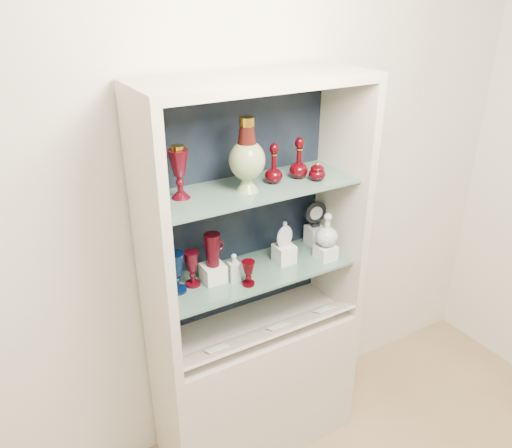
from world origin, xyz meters
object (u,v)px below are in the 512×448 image
clear_round_decanter (327,230)px  cameo_medallion (316,214)px  enamel_urn (247,155)px  ruby_pitcher (212,250)px  pedestal_lamp_left (156,178)px  ruby_decanter_b (299,157)px  cobalt_goblet (176,273)px  ruby_goblet_small (248,273)px  flat_flask (285,234)px  ruby_goblet_tall (192,269)px  clear_square_bottle (234,268)px  ruby_decanter_a (274,161)px  pedestal_lamp_right (179,172)px  lidded_bowl (317,171)px

clear_round_decanter → cameo_medallion: cameo_medallion is taller
enamel_urn → ruby_pitcher: 0.45m
pedestal_lamp_left → ruby_decanter_b: bearing=2.2°
cobalt_goblet → ruby_goblet_small: (0.29, -0.11, -0.03)m
clear_round_decanter → cameo_medallion: bearing=73.8°
flat_flask → ruby_pitcher: bearing=171.8°
pedestal_lamp_left → ruby_goblet_small: 0.61m
cobalt_goblet → clear_round_decanter: clear_round_decanter is taller
cobalt_goblet → ruby_pitcher: (0.17, 0.00, 0.06)m
ruby_goblet_tall → clear_square_bottle: size_ratio=1.20×
cameo_medallion → ruby_goblet_small: bearing=-153.1°
clear_round_decanter → cameo_medallion: (0.04, 0.15, 0.02)m
ruby_decanter_a → clear_round_decanter: size_ratio=1.24×
enamel_urn → flat_flask: 0.47m
clear_square_bottle → flat_flask: flat_flask is taller
enamel_urn → ruby_decanter_a: size_ratio=1.56×
cobalt_goblet → ruby_goblet_small: size_ratio=1.58×
cobalt_goblet → clear_square_bottle: size_ratio=1.36×
ruby_decanter_a → enamel_urn: bearing=-171.6°
pedestal_lamp_right → clear_square_bottle: 0.51m
flat_flask → pedestal_lamp_right: bearing=169.6°
pedestal_lamp_left → clear_round_decanter: 0.90m
lidded_bowl → ruby_goblet_tall: lidded_bowl is taller
pedestal_lamp_right → ruby_decanter_a: bearing=-6.4°
ruby_decanter_a → lidded_bowl: (0.19, -0.07, -0.06)m
flat_flask → lidded_bowl: bearing=-36.5°
pedestal_lamp_left → ruby_goblet_small: pedestal_lamp_left is taller
pedestal_lamp_right → enamel_urn: size_ratio=0.70×
cobalt_goblet → clear_round_decanter: 0.74m
clear_square_bottle → cameo_medallion: bearing=12.3°
pedestal_lamp_right → lidded_bowl: size_ratio=2.56×
pedestal_lamp_left → ruby_decanter_a: size_ratio=1.28×
pedestal_lamp_right → clear_square_bottle: (0.20, -0.07, -0.46)m
lidded_bowl → pedestal_lamp_left: bearing=176.8°
pedestal_lamp_left → cobalt_goblet: pedestal_lamp_left is taller
enamel_urn → ruby_decanter_a: (0.14, 0.02, -0.06)m
pedestal_lamp_right → ruby_decanter_b: bearing=-4.9°
ruby_goblet_small → clear_round_decanter: clear_round_decanter is taller
ruby_decanter_a → flat_flask: (0.07, 0.00, -0.37)m
flat_flask → cameo_medallion: size_ratio=0.92×
lidded_bowl → ruby_goblet_small: bearing=-176.5°
lidded_bowl → flat_flask: size_ratio=0.68×
pedestal_lamp_left → cameo_medallion: (0.85, 0.11, -0.38)m
pedestal_lamp_left → lidded_bowl: bearing=-3.2°
cobalt_goblet → pedestal_lamp_left: bearing=-144.9°
ruby_decanter_a → ruby_goblet_small: bearing=-153.6°
cobalt_goblet → lidded_bowl: bearing=-7.6°
ruby_goblet_small → cameo_medallion: cameo_medallion is taller
clear_round_decanter → pedestal_lamp_left: bearing=177.0°
pedestal_lamp_left → clear_square_bottle: pedestal_lamp_left is taller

